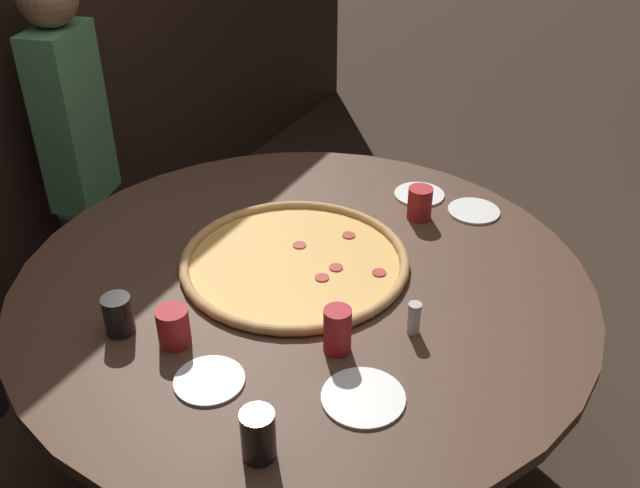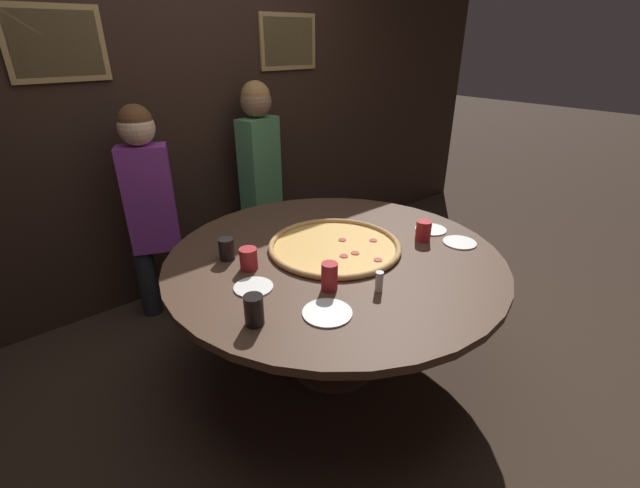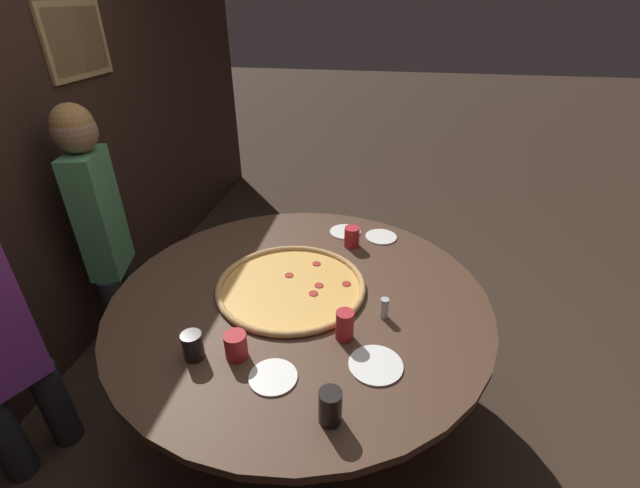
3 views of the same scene
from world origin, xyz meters
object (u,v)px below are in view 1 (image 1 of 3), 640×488
Objects in this scene: white_plate_right_side at (363,397)px; drink_cup_far_left at (173,327)px; giant_pizza at (295,261)px; dining_table at (303,306)px; drink_cup_centre_back at (118,315)px; drink_cup_by_shaker at (420,203)px; diner_side_right at (73,126)px; drink_cup_far_right at (337,330)px; condiment_shaker at (414,318)px; white_plate_near_front at (209,380)px; drink_cup_near_right at (258,435)px; white_plate_beside_cup at (474,211)px; white_plate_far_back at (419,194)px.

drink_cup_far_left is at bearing 94.68° from white_plate_right_side.
drink_cup_far_left is (-0.48, 0.11, 0.04)m from giant_pizza.
drink_cup_centre_back is (-0.46, 0.33, 0.17)m from dining_table.
drink_cup_by_shaker is 0.08× the size of diner_side_right.
giant_pizza is 0.43m from drink_cup_far_right.
diner_side_right reaches higher than dining_table.
diner_side_right is at bearing 75.12° from condiment_shaker.
white_plate_near_front is (-0.56, -0.06, -0.01)m from giant_pizza.
dining_table is 0.15m from giant_pizza.
drink_cup_by_shaker is at bearing -20.59° from drink_cup_far_left.
drink_cup_near_right is 0.59m from condiment_shaker.
white_plate_near_front is at bearing 59.10° from drink_cup_near_right.
dining_table is 0.59m from drink_cup_centre_back.
drink_cup_near_right reaches higher than white_plate_beside_cup.
drink_cup_far_right is 0.73× the size of white_plate_far_back.
giant_pizza is 0.49m from drink_cup_far_left.
drink_cup_centre_back is at bearing 117.31° from condiment_shaker.
drink_cup_by_shaker is 0.21m from white_plate_beside_cup.
condiment_shaker is (0.37, -0.72, -0.01)m from drink_cup_centre_back.
drink_cup_near_right is at bearing -120.90° from white_plate_near_front.
drink_cup_by_shaker reaches higher than white_plate_near_front.
white_plate_far_back is (1.12, -0.46, -0.05)m from drink_cup_centre_back.
white_plate_near_front is 0.12× the size of diner_side_right.
white_plate_far_back is (0.61, -0.19, -0.01)m from giant_pizza.
white_plate_right_side is (0.04, -0.54, -0.05)m from drink_cup_far_left.
drink_cup_far_right is at bearing 0.36° from drink_cup_near_right.
drink_cup_near_right is 0.71× the size of white_plate_beside_cup.
drink_cup_far_right is 0.61m from drink_cup_centre_back.
drink_cup_by_shaker is 1.20× the size of condiment_shaker.
diner_side_right reaches higher than drink_cup_by_shaker.
drink_cup_near_right is 0.71× the size of white_plate_near_front.
drink_cup_near_right is 1.34× the size of condiment_shaker.
drink_cup_centre_back reaches higher than condiment_shaker.
white_plate_far_back is at bearing 6.85° from drink_cup_far_right.
drink_cup_by_shaker is at bearing -28.09° from drink_cup_centre_back.
white_plate_beside_cup is (0.88, -0.11, -0.06)m from drink_cup_far_right.
drink_cup_by_shaker is at bearing -20.59° from dining_table.
dining_table is at bearing 20.59° from drink_cup_near_right.
drink_cup_far_left reaches higher than condiment_shaker.
diner_side_right reaches higher than drink_cup_near_right.
condiment_shaker reaches higher than white_plate_right_side.
drink_cup_far_left is 0.85× the size of drink_cup_near_right.
drink_cup_far_right is 0.89m from white_plate_beside_cup.
white_plate_right_side is at bearing -26.89° from drink_cup_near_right.
white_plate_beside_cup is at bearing -34.89° from giant_pizza.
drink_cup_centre_back is (-0.51, 0.27, 0.04)m from giant_pizza.
drink_cup_centre_back is 1.18× the size of condiment_shaker.
condiment_shaker is 0.06× the size of diner_side_right.
drink_cup_centre_back is 0.63× the size of white_plate_near_front.
drink_cup_far_right is at bearing -175.92° from drink_cup_by_shaker.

